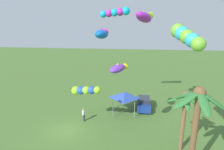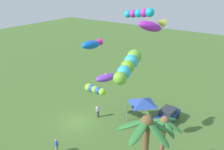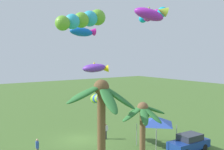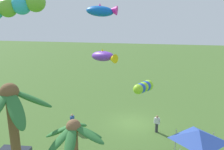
{
  "view_description": "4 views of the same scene",
  "coord_description": "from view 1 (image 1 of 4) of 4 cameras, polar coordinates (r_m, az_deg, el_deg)",
  "views": [
    {
      "loc": [
        17.66,
        6.81,
        11.6
      ],
      "look_at": [
        0.98,
        5.0,
        6.74
      ],
      "focal_mm": 30.92,
      "sensor_mm": 36.0,
      "label": 1
    },
    {
      "loc": [
        17.74,
        17.79,
        15.8
      ],
      "look_at": [
        1.1,
        5.86,
        7.68
      ],
      "focal_mm": 39.17,
      "sensor_mm": 36.0,
      "label": 2
    },
    {
      "loc": [
        13.14,
        24.21,
        8.6
      ],
      "look_at": [
        -0.45,
        5.07,
        6.86
      ],
      "focal_mm": 44.34,
      "sensor_mm": 36.0,
      "label": 3
    },
    {
      "loc": [
        -1.68,
        20.9,
        10.38
      ],
      "look_at": [
        1.06,
        5.13,
        6.13
      ],
      "focal_mm": 38.07,
      "sensor_mm": 36.0,
      "label": 4
    }
  ],
  "objects": [
    {
      "name": "kite_tube_3",
      "position": [
        23.29,
        1.18,
        18.0
      ],
      "size": [
        0.95,
        3.48,
        1.22
      ],
      "color": "#11B1D9"
    },
    {
      "name": "spectator_1",
      "position": [
        23.35,
        -8.36,
        -11.53
      ],
      "size": [
        0.54,
        0.32,
        1.59
      ],
      "color": "#38383D",
      "rests_on": "ground"
    },
    {
      "name": "palm_tree_0",
      "position": [
        18.12,
        20.71,
        -8.82
      ],
      "size": [
        3.14,
        3.08,
        5.66
      ],
      "color": "brown",
      "rests_on": "ground"
    },
    {
      "name": "festival_tent",
      "position": [
        24.38,
        3.69,
        -5.87
      ],
      "size": [
        2.86,
        2.86,
        2.85
      ],
      "color": "#9E9EA3",
      "rests_on": "ground"
    },
    {
      "name": "ground_plane",
      "position": [
        22.2,
        -13.18,
        -15.81
      ],
      "size": [
        120.0,
        120.0,
        0.0
      ],
      "primitive_type": "plane",
      "color": "#476B2D"
    },
    {
      "name": "parked_car_1",
      "position": [
        26.5,
        9.36,
        -8.23
      ],
      "size": [
        3.95,
        1.83,
        1.51
      ],
      "color": "navy",
      "rests_on": "ground"
    },
    {
      "name": "kite_tube_5",
      "position": [
        20.69,
        -8.01,
        -4.5
      ],
      "size": [
        1.57,
        3.36,
        1.28
      ],
      "color": "#9BE329"
    },
    {
      "name": "palm_tree_1",
      "position": [
        14.99,
        23.91,
        -9.85
      ],
      "size": [
        3.94,
        4.02,
        7.22
      ],
      "color": "brown",
      "rests_on": "ground"
    },
    {
      "name": "kite_fish_2",
      "position": [
        19.95,
        9.57,
        16.65
      ],
      "size": [
        2.96,
        2.34,
        1.51
      ],
      "color": "purple"
    },
    {
      "name": "kite_fish_4",
      "position": [
        16.68,
        1.91,
        2.03
      ],
      "size": [
        2.19,
        1.8,
        0.91
      ],
      "color": "purple"
    },
    {
      "name": "kite_tube_1",
      "position": [
        12.98,
        20.99,
        10.75
      ],
      "size": [
        3.51,
        1.49,
        1.47
      ],
      "color": "#6DB531"
    },
    {
      "name": "kite_fish_0",
      "position": [
        15.97,
        -2.98,
        12.05
      ],
      "size": [
        2.31,
        1.16,
        0.96
      ],
      "color": "blue"
    }
  ]
}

